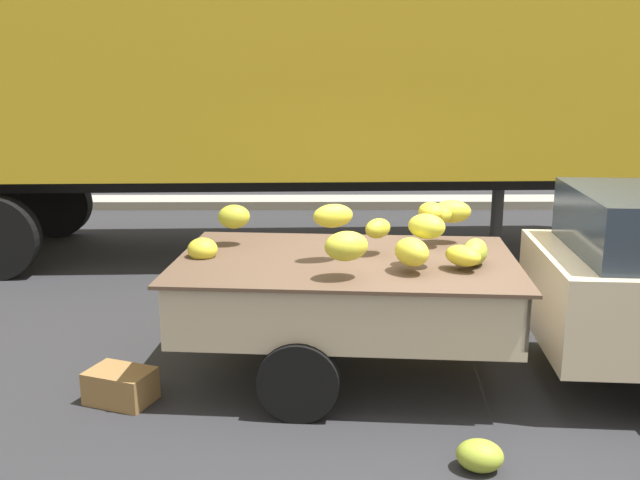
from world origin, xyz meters
The scene contains 7 objects.
ground centered at (0.00, 0.00, 0.00)m, with size 220.00×220.00×0.00m, color #28282B.
curb_strip centered at (0.00, 8.26, 0.08)m, with size 80.00×0.80×0.16m, color gray.
pickup_truck centered at (1.25, 0.10, 0.89)m, with size 5.26×2.20×1.70m.
semi_trailer centered at (-1.69, 4.63, 2.54)m, with size 12.07×2.96×3.95m.
fallen_banana_bunch_near_tailgate centered at (-2.61, -0.06, 0.10)m, with size 0.29×0.24×0.19m, color gold.
fallen_banana_bunch_by_wheel centered at (0.07, -1.27, 0.11)m, with size 0.32×0.26×0.22m, color #95A62F.
produce_crate centered at (-2.65, -0.23, 0.14)m, with size 0.52×0.36×0.27m, color olive.
Camera 1 is at (-1.04, -5.58, 2.67)m, focal length 39.57 mm.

